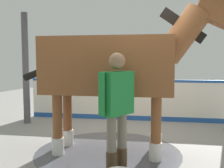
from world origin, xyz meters
name	(u,v)px	position (x,y,z in m)	size (l,w,h in m)	color
ground_plane	(118,147)	(0.00, 0.00, -0.01)	(16.00, 16.00, 0.02)	gray
wet_patch	(108,152)	(0.34, -0.06, 0.00)	(2.46, 2.46, 0.00)	#4C4C54
barrier_wall	(125,101)	(-2.11, -0.52, 0.49)	(1.02, 4.99, 1.06)	silver
roof_post_far	(26,69)	(-0.93, -2.70, 1.35)	(0.16, 0.16, 2.69)	#4C4C51
horse	(115,67)	(0.32, 0.06, 1.45)	(1.28, 3.45, 2.59)	brown
handler	(117,105)	(1.09, 0.35, 0.95)	(0.63, 0.39, 1.66)	#47331E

